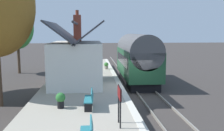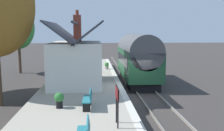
{
  "view_description": "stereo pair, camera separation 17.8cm",
  "coord_description": "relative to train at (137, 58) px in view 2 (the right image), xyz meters",
  "views": [
    {
      "loc": [
        -16.42,
        3.12,
        4.55
      ],
      "look_at": [
        2.72,
        1.5,
        1.86
      ],
      "focal_mm": 39.15,
      "sensor_mm": 36.0,
      "label": 1
    },
    {
      "loc": [
        -16.44,
        2.95,
        4.55
      ],
      "look_at": [
        2.72,
        1.5,
        1.86
      ],
      "focal_mm": 39.15,
      "sensor_mm": 36.0,
      "label": 2
    }
  ],
  "objects": [
    {
      "name": "station_building",
      "position": [
        -3.88,
        5.05,
        0.25
      ],
      "size": [
        5.95,
        3.65,
        5.27
      ],
      "color": "white",
      "rests_on": "platform"
    },
    {
      "name": "planter_under_sign",
      "position": [
        -9.48,
        5.53,
        -0.92
      ],
      "size": [
        0.46,
        0.46,
        0.77
      ],
      "color": "black",
      "rests_on": "platform"
    },
    {
      "name": "platform",
      "position": [
        -4.67,
        4.63,
        -1.78
      ],
      "size": [
        32.0,
        5.47,
        0.86
      ],
      "primitive_type": "cube",
      "color": "#A39B8C",
      "rests_on": "ground"
    },
    {
      "name": "tree_mid_background",
      "position": [
        5.99,
        11.89,
        2.7
      ],
      "size": [
        3.83,
        3.38,
        7.19
      ],
      "color": "#4C3828",
      "rests_on": "ground"
    },
    {
      "name": "bench_near_building",
      "position": [
        -9.61,
        4.12,
        -0.88
      ],
      "size": [
        1.41,
        0.47,
        0.88
      ],
      "color": "#26727F",
      "rests_on": "platform"
    },
    {
      "name": "planter_by_door",
      "position": [
        2.1,
        4.54,
        -0.91
      ],
      "size": [
        0.55,
        0.55,
        0.84
      ],
      "color": "black",
      "rests_on": "platform"
    },
    {
      "name": "planter_bench_right",
      "position": [
        2.7,
        2.57,
        -1.0
      ],
      "size": [
        0.42,
        0.42,
        0.69
      ],
      "color": "gray",
      "rests_on": "platform"
    },
    {
      "name": "rail_near",
      "position": [
        -4.67,
        -0.72,
        -2.14
      ],
      "size": [
        52.0,
        0.08,
        0.14
      ],
      "primitive_type": "cube",
      "color": "gray",
      "rests_on": "ground"
    },
    {
      "name": "bench_mid_platform",
      "position": [
        4.42,
        4.34,
        -0.88
      ],
      "size": [
        1.41,
        0.48,
        0.88
      ],
      "color": "#26727F",
      "rests_on": "platform"
    },
    {
      "name": "train",
      "position": [
        0.0,
        0.0,
        0.0
      ],
      "size": [
        8.2,
        2.73,
        4.32
      ],
      "color": "black",
      "rests_on": "ground"
    },
    {
      "name": "station_sign_board",
      "position": [
        -11.9,
        2.95,
        -0.17
      ],
      "size": [
        0.96,
        0.06,
        1.57
      ],
      "color": "black",
      "rests_on": "platform"
    },
    {
      "name": "platform_edge_coping",
      "position": [
        -4.67,
        2.08,
        -1.35
      ],
      "size": [
        32.0,
        0.36,
        0.02
      ],
      "primitive_type": "cube",
      "color": "beige",
      "rests_on": "platform"
    },
    {
      "name": "ground_plane",
      "position": [
        -4.67,
        0.9,
        -2.21
      ],
      "size": [
        160.0,
        160.0,
        0.0
      ],
      "primitive_type": "plane",
      "color": "#383330"
    },
    {
      "name": "rail_far",
      "position": [
        -4.67,
        0.72,
        -2.14
      ],
      "size": [
        52.0,
        0.08,
        0.14
      ],
      "primitive_type": "cube",
      "color": "gray",
      "rests_on": "ground"
    }
  ]
}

